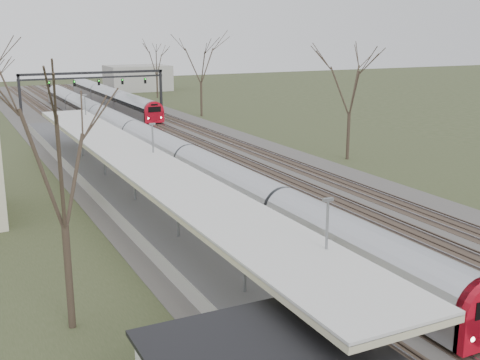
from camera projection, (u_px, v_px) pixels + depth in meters
name	position (u px, v px, depth m)	size (l,w,h in m)	color
track_bed	(163.00, 148.00, 62.20)	(24.00, 160.00, 0.22)	#474442
platform	(121.00, 195.00, 42.87)	(3.50, 69.00, 1.00)	#9E9B93
canopy	(138.00, 160.00, 38.12)	(4.10, 50.00, 3.11)	slate
signal_gantry	(93.00, 80.00, 87.08)	(21.00, 0.59, 6.08)	black
tree_west_near	(60.00, 155.00, 23.02)	(5.00, 5.00, 10.30)	#2D231C
tree_east_far	(351.00, 82.00, 55.08)	(5.00, 5.00, 10.30)	#2D231C
train_near	(135.00, 135.00, 61.24)	(2.62, 90.21, 3.05)	#ABADB5
train_far	(110.00, 97.00, 96.40)	(2.62, 45.21, 3.05)	#ABADB5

